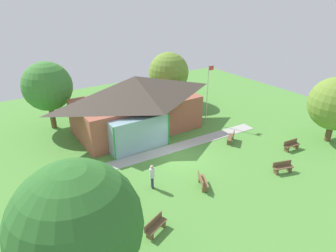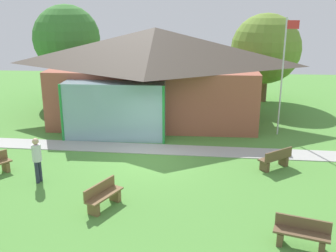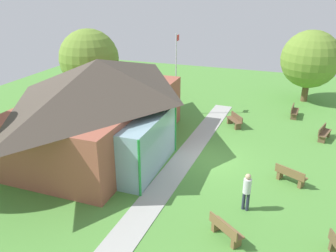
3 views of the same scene
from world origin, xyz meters
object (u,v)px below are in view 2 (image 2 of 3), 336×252
Objects in this scene: tree_behind_pavilion_left at (67,39)px; bench_mid_right at (275,159)px; bench_front_right at (302,234)px; visitor_strolling_lawn at (37,157)px; bench_front_center at (103,196)px; flagpole at (283,72)px; pavilion at (154,73)px; tree_behind_pavilion_right at (266,49)px.

bench_mid_right is at bearing -43.54° from tree_behind_pavilion_left.
bench_front_right is 21.10m from tree_behind_pavilion_left.
bench_front_center is at bearing -106.34° from visitor_strolling_lawn.
flagpole is 3.78× the size of bench_front_center.
flagpole reaches higher than bench_front_center.
pavilion is at bearing -6.81° from visitor_strolling_lawn.
tree_behind_pavilion_left reaches higher than bench_mid_right.
tree_behind_pavilion_left is (-11.88, 17.04, 3.70)m from bench_front_right.
bench_front_right is 9.54m from visitor_strolling_lawn.
flagpole is 14.86m from tree_behind_pavilion_left.
tree_behind_pavilion_right is at bearing 0.62° from tree_behind_pavilion_left.
tree_behind_pavilion_left is (-12.13, 11.53, 3.70)m from bench_mid_right.
tree_behind_pavilion_right is (1.42, 17.19, 3.12)m from bench_front_right.
flagpole is 11.25m from bench_front_center.
bench_mid_right is 9.33m from visitor_strolling_lawn.
tree_behind_pavilion_right is (10.25, 13.66, 2.50)m from visitor_strolling_lawn.
flagpole is 10.47m from bench_front_right.
tree_behind_pavilion_left reaches higher than visitor_strolling_lawn.
bench_mid_right is 0.25× the size of tree_behind_pavilion_right.
bench_front_right is 0.25× the size of tree_behind_pavilion_left.
pavilion reaches higher than visitor_strolling_lawn.
flagpole reaches higher than visitor_strolling_lawn.
flagpole is 0.91× the size of tree_behind_pavilion_left.
bench_front_right is (5.42, -12.19, -2.27)m from pavilion.
pavilion is at bearing 161.79° from flagpole.
pavilion is at bearing 92.75° from bench_mid_right.
tree_behind_pavilion_right is at bearing 36.17° from pavilion.
pavilion is 7.73× the size of bench_front_center.
bench_front_center is 0.88× the size of visitor_strolling_lawn.
bench_mid_right is (6.22, 3.72, 0.00)m from bench_front_center.
flagpole is 3.34× the size of visitor_strolling_lawn.
tree_behind_pavilion_left is at bearing 27.39° from visitor_strolling_lawn.
tree_behind_pavilion_left is 1.09× the size of tree_behind_pavilion_right.
tree_behind_pavilion_left is (-6.46, 4.85, 1.42)m from pavilion.
pavilion is 8.51m from tree_behind_pavilion_right.
pavilion is 9.05m from bench_mid_right.
bench_front_right is at bearing -66.02° from pavilion.
pavilion is at bearing -48.38° from bench_front_right.
bench_front_center is at bearing -131.03° from flagpole.
tree_behind_pavilion_left is (-5.91, 15.25, 3.70)m from bench_front_center.
pavilion is 8.17× the size of bench_mid_right.
bench_mid_right is (5.67, -6.68, -2.27)m from pavilion.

